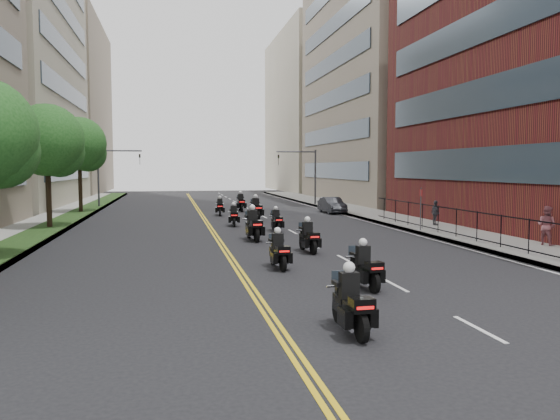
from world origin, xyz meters
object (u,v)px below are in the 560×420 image
Objects in this scene: pedestrian_c at (435,213)px; motorcycle_2 at (278,252)px; motorcycle_8 at (220,208)px; motorcycle_4 at (253,226)px; motorcycle_1 at (365,269)px; parked_sedan at (332,205)px; pedestrian_b at (547,226)px; motorcycle_9 at (241,203)px; motorcycle_7 at (256,210)px; motorcycle_5 at (276,221)px; motorcycle_3 at (308,238)px; motorcycle_6 at (234,217)px; motorcycle_0 at (351,305)px.

motorcycle_2 is at bearing 132.92° from pedestrian_c.
motorcycle_4 is at bearing -84.54° from motorcycle_8.
motorcycle_1 is 12.06m from motorcycle_4.
motorcycle_4 is at bearing -121.17° from parked_sedan.
motorcycle_8 is 1.16× the size of pedestrian_b.
motorcycle_9 is at bearing 34.10° from pedestrian_c.
pedestrian_b reaches higher than motorcycle_7.
pedestrian_c reaches higher than motorcycle_5.
motorcycle_7 is at bearing 76.17° from motorcycle_4.
motorcycle_4 reaches higher than motorcycle_3.
parked_sedan is 21.70m from pedestrian_b.
motorcycle_6 is 1.34× the size of pedestrian_c.
motorcycle_5 is 7.64m from motorcycle_7.
motorcycle_7 reaches higher than parked_sedan.
motorcycle_4 is 1.20× the size of motorcycle_6.
motorcycle_6 is (0.01, 23.61, -0.03)m from motorcycle_0.
motorcycle_1 is 23.41m from motorcycle_7.
parked_sedan is at bearing 66.15° from motorcycle_3.
motorcycle_1 is 0.88× the size of motorcycle_9.
motorcycle_5 is (2.16, 20.13, -0.05)m from motorcycle_0.
motorcycle_1 is at bearing -66.22° from motorcycle_2.
motorcycle_0 is 16.29m from motorcycle_4.
pedestrian_c reaches higher than motorcycle_0.
motorcycle_4 is 1.24× the size of motorcycle_5.
motorcycle_1 is at bearing -94.91° from motorcycle_3.
motorcycle_3 is at bearing 127.90° from pedestrian_c.
motorcycle_0 reaches higher than motorcycle_5.
motorcycle_7 reaches higher than motorcycle_1.
motorcycle_8 is 0.53× the size of parked_sedan.
motorcycle_2 is at bearing 111.60° from motorcycle_1.
motorcycle_2 is 0.97× the size of motorcycle_3.
motorcycle_7 is 1.35× the size of pedestrian_b.
motorcycle_0 is 1.05× the size of motorcycle_6.
motorcycle_4 is at bearing 107.00° from pedestrian_c.
motorcycle_3 is (2.08, 3.60, 0.02)m from motorcycle_2.
motorcycle_9 is at bearing 85.94° from motorcycle_3.
pedestrian_b reaches higher than motorcycle_4.
motorcycle_6 is (-0.18, 7.31, -0.13)m from motorcycle_4.
motorcycle_8 is (-0.12, 23.44, 0.01)m from motorcycle_2.
motorcycle_0 is 4.77m from motorcycle_1.
motorcycle_0 is at bearing 106.98° from pedestrian_b.
motorcycle_8 is at bearing 95.43° from motorcycle_6.
motorcycle_6 is at bearing 24.24° from pedestrian_b.
motorcycle_9 reaches higher than motorcycle_0.
motorcycle_5 is 0.82× the size of motorcycle_7.
pedestrian_b is (13.36, -12.76, 0.46)m from motorcycle_6.
motorcycle_3 is 1.02× the size of motorcycle_8.
motorcycle_7 is 1.17× the size of motorcycle_8.
motorcycle_0 reaches higher than parked_sedan.
motorcycle_5 is 0.51× the size of parked_sedan.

